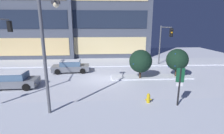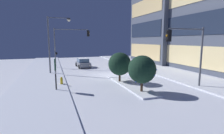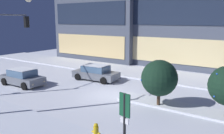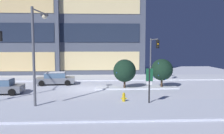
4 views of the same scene
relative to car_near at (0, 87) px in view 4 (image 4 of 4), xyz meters
The scene contains 13 objects.
ground 8.47m from the car_near, 13.90° to the left, with size 52.00×52.00×0.00m, color silver.
curb_strip_near 10.30m from the car_near, 37.17° to the right, with size 52.00×5.20×0.14m, color silver.
curb_strip_far 13.15m from the car_near, 51.41° to the left, with size 52.00×5.20×0.14m, color silver.
median_strip 13.98m from the car_near, ahead, with size 9.00×1.80×0.14m, color silver.
office_tower_secondary 20.48m from the car_near, 100.15° to the left, with size 13.29×10.56×17.72m.
car_near is the anchor object (origin of this frame).
car_far 6.75m from the car_near, 50.44° to the left, with size 4.70×2.36×1.49m.
traffic_light_corner_far_right 18.22m from the car_near, 22.34° to the left, with size 0.32×4.10×5.68m.
street_lamp_arched 7.80m from the car_near, 42.12° to the right, with size 0.63×2.95×7.53m.
fire_hydrant 12.34m from the car_near, 19.38° to the right, with size 0.48×0.26×0.87m.
parking_info_sign 14.43m from the car_near, 18.87° to the right, with size 0.55×0.16×2.89m.
decorated_tree_median 12.54m from the car_near, ahead, with size 2.44×2.44×3.23m.
decorated_tree_left_of_median 16.71m from the car_near, ahead, with size 2.38×2.38×3.24m.
Camera 4 is at (1.58, -24.42, 4.71)m, focal length 36.64 mm.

